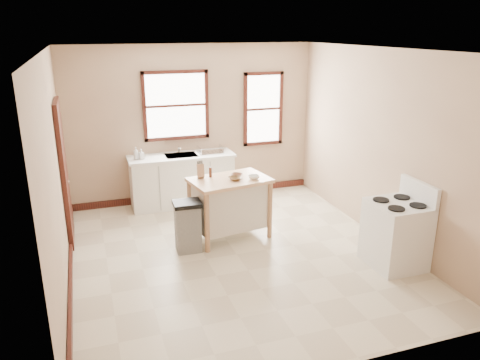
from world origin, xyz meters
The scene contains 23 objects.
floor centered at (0.00, 0.00, 0.00)m, with size 5.00×5.00×0.00m, color beige.
ceiling centered at (0.00, 0.00, 2.80)m, with size 5.00×5.00×0.00m, color white.
wall_back centered at (0.00, 2.50, 1.40)m, with size 4.50×0.04×2.80m, color tan.
wall_left centered at (-2.25, 0.00, 1.40)m, with size 0.04×5.00×2.80m, color tan.
wall_right centered at (2.25, 0.00, 1.40)m, with size 0.04×5.00×2.80m, color tan.
window_main centered at (-0.30, 2.48, 1.75)m, with size 1.17×0.06×1.22m, color black, non-canonical shape.
window_side centered at (1.35, 2.48, 1.60)m, with size 0.77×0.06×1.37m, color black, non-canonical shape.
door_left centered at (-2.21, 1.30, 1.05)m, with size 0.06×0.90×2.10m, color black.
baseboard_back centered at (0.00, 2.47, 0.06)m, with size 4.50×0.04×0.12m, color black.
baseboard_left centered at (-2.22, 0.00, 0.06)m, with size 0.04×5.00×0.12m, color black.
sink_counter centered at (-0.30, 2.20, 0.46)m, with size 1.86×0.62×0.92m, color white, non-canonical shape.
faucet centered at (-0.30, 2.38, 1.03)m, with size 0.03×0.03×0.22m, color silver.
soap_bottle_a centered at (-1.08, 2.16, 1.03)m, with size 0.08×0.08×0.22m, color #B2B2B2.
soap_bottle_b centered at (-0.99, 2.16, 1.01)m, with size 0.08×0.08×0.17m, color #B2B2B2.
dish_rack centered at (0.23, 2.18, 0.97)m, with size 0.44×0.33×0.11m, color silver, non-canonical shape.
kitchen_island centered at (0.09, 0.61, 0.47)m, with size 1.14×0.72×0.93m, color #E5B287, non-canonical shape.
knife_block centered at (-0.30, 0.79, 1.03)m, with size 0.10×0.10×0.20m, color tan, non-canonical shape.
pepper_grinder centered at (-0.15, 0.77, 1.01)m, with size 0.04×0.04×0.15m, color #452112.
bowl_a centered at (0.15, 0.52, 0.95)m, with size 0.19×0.19×0.05m, color brown.
bowl_b centered at (0.23, 0.67, 0.95)m, with size 0.17×0.17×0.04m, color brown.
bowl_c centered at (0.43, 0.48, 0.96)m, with size 0.17×0.17×0.05m, color white.
trash_bin centered at (-0.62, 0.34, 0.37)m, with size 0.38×0.32×0.75m, color gray, non-canonical shape.
gas_stove centered at (1.91, -0.95, 0.58)m, with size 0.71×0.72×1.15m, color white, non-canonical shape.
Camera 1 is at (-1.87, -5.67, 3.07)m, focal length 35.00 mm.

